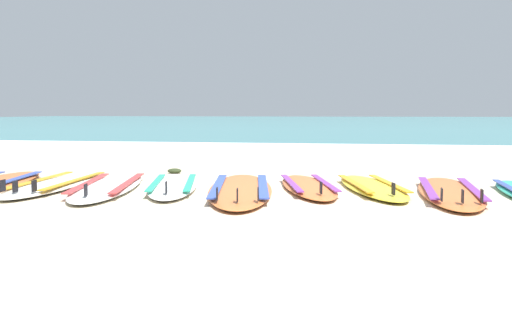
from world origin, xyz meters
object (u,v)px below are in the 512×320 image
surfboard_2 (57,184)px  surfboard_6 (308,186)px  surfboard_3 (108,186)px  surfboard_8 (450,192)px  surfboard_5 (240,189)px  surfboard_4 (173,186)px  surfboard_7 (372,187)px

surfboard_2 → surfboard_6: bearing=6.1°
surfboard_3 → surfboard_6: same height
surfboard_8 → surfboard_2: bearing=-178.1°
surfboard_2 → surfboard_5: bearing=-1.5°
surfboard_5 → surfboard_4: bearing=171.1°
surfboard_4 → surfboard_6: (1.42, 0.23, 0.00)m
surfboard_2 → surfboard_8: same height
surfboard_2 → surfboard_4: size_ratio=1.12×
surfboard_3 → surfboard_8: bearing=3.7°
surfboard_3 → surfboard_7: size_ratio=1.15×
surfboard_6 → surfboard_3: bearing=-169.5°
surfboard_5 → surfboard_7: 1.39m
surfboard_7 → surfboard_8: size_ratio=0.89×
surfboard_2 → surfboard_6: 2.75m
surfboard_3 → surfboard_6: size_ratio=1.17×
surfboard_2 → surfboard_7: (3.40, 0.36, -0.00)m
surfboard_5 → surfboard_7: (1.33, 0.41, -0.00)m
surfboard_5 → surfboard_7: size_ratio=1.26×
surfboard_5 → surfboard_8: (2.08, 0.19, 0.00)m
surfboard_3 → surfboard_8: size_ratio=1.02×
surfboard_4 → surfboard_8: (2.84, 0.07, 0.00)m
surfboard_4 → surfboard_5: size_ratio=0.79×
surfboard_3 → surfboard_8: same height
surfboard_5 → surfboard_6: size_ratio=1.28×
surfboard_3 → surfboard_5: size_ratio=0.91×
surfboard_5 → surfboard_6: same height
surfboard_4 → surfboard_6: bearing=9.2°
surfboard_4 → surfboard_5: bearing=-8.9°
surfboard_3 → surfboard_8: 3.52m
surfboard_2 → surfboard_8: 4.15m
surfboard_2 → surfboard_5: 2.07m
surfboard_7 → surfboard_2: bearing=-174.0°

